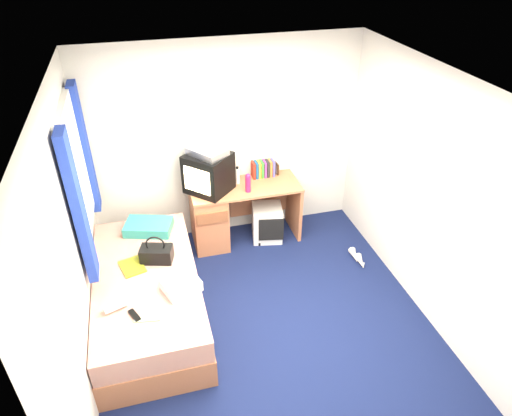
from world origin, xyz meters
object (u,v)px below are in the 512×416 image
object	(u,v)px
pink_water_bottle	(248,184)
magazine	(132,267)
storage_cube	(267,222)
crt_tv	(208,173)
desk	(223,213)
colour_swatch_fan	(147,319)
handbag	(157,253)
towel	(181,285)
white_heels	(358,259)
bed	(149,296)
aerosol_can	(237,176)
pillow	(149,227)
water_bottle	(115,306)
vcr	(207,151)
remote_control	(135,315)
picture_frame	(276,168)

from	to	relation	value
pink_water_bottle	magazine	distance (m)	1.60
storage_cube	crt_tv	size ratio (longest dim) A/B	0.71
desk	crt_tv	world-z (taller)	crt_tv
storage_cube	colour_swatch_fan	distance (m)	2.22
desk	handbag	distance (m)	1.23
towel	colour_swatch_fan	size ratio (longest dim) A/B	1.43
colour_swatch_fan	white_heels	world-z (taller)	colour_swatch_fan
bed	aerosol_can	xyz separation A→B (m)	(1.18, 1.14, 0.58)
crt_tv	magazine	world-z (taller)	crt_tv
pillow	desk	bearing A→B (deg)	21.00
aerosol_can	water_bottle	world-z (taller)	aerosol_can
pillow	vcr	size ratio (longest dim) A/B	1.19
vcr	magazine	size ratio (longest dim) A/B	1.47
pink_water_bottle	crt_tv	bearing A→B (deg)	161.37
storage_cube	pink_water_bottle	size ratio (longest dim) A/B	2.19
crt_tv	vcr	world-z (taller)	vcr
handbag	bed	bearing A→B (deg)	-109.27
remote_control	pink_water_bottle	bearing A→B (deg)	22.18
remote_control	vcr	bearing A→B (deg)	34.94
crt_tv	towel	xyz separation A→B (m)	(-0.51, -1.36, -0.39)
bed	storage_cube	size ratio (longest dim) A/B	4.48
desk	storage_cube	distance (m)	0.57
pink_water_bottle	remote_control	distance (m)	2.02
desk	crt_tv	xyz separation A→B (m)	(-0.15, 0.00, 0.57)
bed	vcr	bearing A→B (deg)	52.05
pillow	picture_frame	xyz separation A→B (m)	(1.61, 0.53, 0.23)
pillow	handbag	distance (m)	0.54
magazine	aerosol_can	bearing A→B (deg)	37.48
white_heels	picture_frame	bearing A→B (deg)	124.83
remote_control	water_bottle	bearing A→B (deg)	116.48
picture_frame	vcr	bearing A→B (deg)	-172.60
pink_water_bottle	vcr	bearing A→B (deg)	160.86
crt_tv	water_bottle	size ratio (longest dim) A/B	3.12
aerosol_can	handbag	distance (m)	1.43
storage_cube	remote_control	bearing A→B (deg)	-126.17
bed	picture_frame	distance (m)	2.19
pillow	aerosol_can	size ratio (longest dim) A/B	2.48
handbag	towel	distance (m)	0.52
bed	pillow	bearing A→B (deg)	82.86
vcr	handbag	distance (m)	1.28
bed	remote_control	xyz separation A→B (m)	(-0.12, -0.53, 0.28)
aerosol_can	towel	world-z (taller)	aerosol_can
storage_cube	crt_tv	bearing A→B (deg)	-175.75
vcr	magazine	world-z (taller)	vcr
storage_cube	towel	xyz separation A→B (m)	(-1.19, -1.28, 0.37)
vcr	pink_water_bottle	size ratio (longest dim) A/B	2.02
bed	storage_cube	world-z (taller)	bed
white_heels	bed	bearing A→B (deg)	-174.32
picture_frame	white_heels	world-z (taller)	picture_frame
picture_frame	towel	distance (m)	2.09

